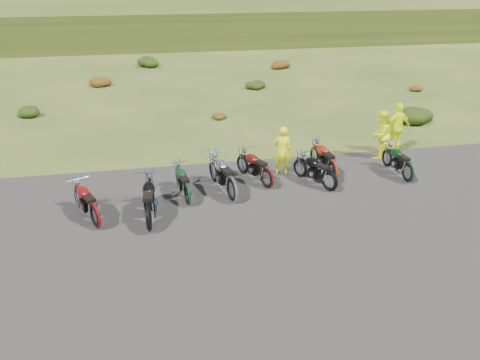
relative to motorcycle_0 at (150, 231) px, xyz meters
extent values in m
plane|color=#374717|center=(3.62, 0.29, 0.00)|extent=(300.00, 300.00, 0.00)
cube|color=black|center=(3.62, -1.71, 0.00)|extent=(20.00, 12.00, 0.04)
ellipsoid|color=black|center=(-5.48, 11.59, 0.31)|extent=(1.03, 1.03, 0.61)
ellipsoid|color=maroon|center=(-2.58, 16.89, 0.38)|extent=(1.30, 1.30, 0.77)
ellipsoid|color=black|center=(0.32, 22.19, 0.46)|extent=(1.56, 1.56, 0.92)
ellipsoid|color=maroon|center=(3.22, 9.49, 0.23)|extent=(0.77, 0.77, 0.45)
ellipsoid|color=black|center=(6.12, 14.79, 0.31)|extent=(1.03, 1.03, 0.61)
ellipsoid|color=maroon|center=(9.02, 20.09, 0.38)|extent=(1.30, 1.30, 0.77)
ellipsoid|color=black|center=(11.92, 7.39, 0.46)|extent=(1.56, 1.56, 0.92)
ellipsoid|color=maroon|center=(14.82, 12.69, 0.23)|extent=(0.77, 0.77, 0.45)
imported|color=#E4F10C|center=(4.45, 2.97, 0.83)|extent=(0.68, 0.53, 1.65)
imported|color=#E4F10C|center=(8.28, 3.66, 0.89)|extent=(1.10, 1.04, 1.78)
imported|color=#E4F10C|center=(9.16, 4.09, 0.96)|extent=(1.20, 0.72, 1.91)
camera|label=1|loc=(0.35, -11.04, 6.49)|focal=35.00mm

